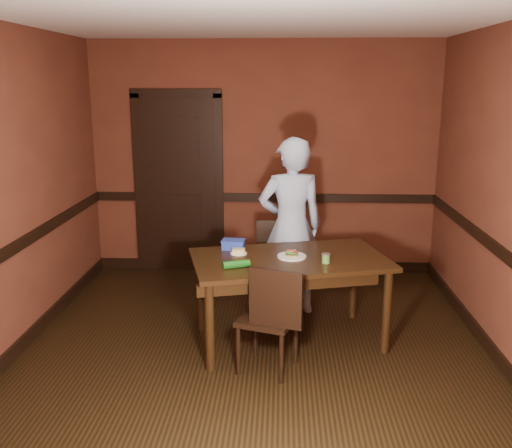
# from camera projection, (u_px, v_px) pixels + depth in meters

# --- Properties ---
(floor) EXTENTS (4.00, 4.50, 0.01)m
(floor) POSITION_uv_depth(u_px,v_px,m) (254.00, 355.00, 4.78)
(floor) COLOR black
(floor) RESTS_ON ground
(ceiling) EXTENTS (4.00, 4.50, 0.01)m
(ceiling) POSITION_uv_depth(u_px,v_px,m) (254.00, 15.00, 4.13)
(ceiling) COLOR silver
(ceiling) RESTS_ON ground
(wall_back) EXTENTS (4.00, 0.02, 2.70)m
(wall_back) POSITION_uv_depth(u_px,v_px,m) (264.00, 159.00, 6.63)
(wall_back) COLOR #5A2A1B
(wall_back) RESTS_ON ground
(wall_front) EXTENTS (4.00, 0.02, 2.70)m
(wall_front) POSITION_uv_depth(u_px,v_px,m) (226.00, 309.00, 2.27)
(wall_front) COLOR #5A2A1B
(wall_front) RESTS_ON ground
(wall_left) EXTENTS (0.02, 4.50, 2.70)m
(wall_left) POSITION_uv_depth(u_px,v_px,m) (4.00, 195.00, 4.54)
(wall_left) COLOR #5A2A1B
(wall_left) RESTS_ON ground
(dado_back) EXTENTS (4.00, 0.03, 0.10)m
(dado_back) POSITION_uv_depth(u_px,v_px,m) (263.00, 198.00, 6.73)
(dado_back) COLOR black
(dado_back) RESTS_ON ground
(dado_left) EXTENTS (0.03, 4.50, 0.10)m
(dado_left) POSITION_uv_depth(u_px,v_px,m) (12.00, 249.00, 4.65)
(dado_left) COLOR black
(dado_left) RESTS_ON ground
(dado_right) EXTENTS (0.03, 4.50, 0.10)m
(dado_right) POSITION_uv_depth(u_px,v_px,m) (506.00, 256.00, 4.47)
(dado_right) COLOR black
(dado_right) RESTS_ON ground
(baseboard_back) EXTENTS (4.00, 0.03, 0.12)m
(baseboard_back) POSITION_uv_depth(u_px,v_px,m) (263.00, 265.00, 6.93)
(baseboard_back) COLOR black
(baseboard_back) RESTS_ON ground
(baseboard_left) EXTENTS (0.03, 4.50, 0.12)m
(baseboard_left) POSITION_uv_depth(u_px,v_px,m) (22.00, 344.00, 4.86)
(baseboard_left) COLOR black
(baseboard_left) RESTS_ON ground
(baseboard_right) EXTENTS (0.03, 4.50, 0.12)m
(baseboard_right) POSITION_uv_depth(u_px,v_px,m) (495.00, 354.00, 4.68)
(baseboard_right) COLOR black
(baseboard_right) RESTS_ON ground
(door) EXTENTS (1.05, 0.07, 2.20)m
(door) POSITION_uv_depth(u_px,v_px,m) (179.00, 181.00, 6.71)
(door) COLOR black
(door) RESTS_ON ground
(dining_table) EXTENTS (1.82, 1.30, 0.77)m
(dining_table) POSITION_uv_depth(u_px,v_px,m) (289.00, 300.00, 4.96)
(dining_table) COLOR black
(dining_table) RESTS_ON floor
(chair_far) EXTENTS (0.45, 0.45, 0.91)m
(chair_far) POSITION_uv_depth(u_px,v_px,m) (276.00, 271.00, 5.50)
(chair_far) COLOR black
(chair_far) RESTS_ON floor
(chair_near) EXTENTS (0.53, 0.53, 0.89)m
(chair_near) POSITION_uv_depth(u_px,v_px,m) (268.00, 317.00, 4.46)
(chair_near) COLOR black
(chair_near) RESTS_ON floor
(person) EXTENTS (0.70, 0.53, 1.73)m
(person) POSITION_uv_depth(u_px,v_px,m) (291.00, 227.00, 5.51)
(person) COLOR #A6BDDF
(person) RESTS_ON floor
(sandwich_plate) EXTENTS (0.25, 0.25, 0.06)m
(sandwich_plate) POSITION_uv_depth(u_px,v_px,m) (292.00, 255.00, 4.87)
(sandwich_plate) COLOR white
(sandwich_plate) RESTS_ON dining_table
(sauce_jar) EXTENTS (0.07, 0.07, 0.08)m
(sauce_jar) POSITION_uv_depth(u_px,v_px,m) (326.00, 258.00, 4.71)
(sauce_jar) COLOR #518235
(sauce_jar) RESTS_ON dining_table
(cheese_saucer) EXTENTS (0.15, 0.15, 0.05)m
(cheese_saucer) POSITION_uv_depth(u_px,v_px,m) (239.00, 252.00, 4.97)
(cheese_saucer) COLOR white
(cheese_saucer) RESTS_ON dining_table
(food_tub) EXTENTS (0.21, 0.16, 0.09)m
(food_tub) POSITION_uv_depth(u_px,v_px,m) (233.00, 244.00, 5.10)
(food_tub) COLOR #2742B0
(food_tub) RESTS_ON dining_table
(wrapped_veg) EXTENTS (0.23, 0.13, 0.06)m
(wrapped_veg) POSITION_uv_depth(u_px,v_px,m) (236.00, 264.00, 4.59)
(wrapped_veg) COLOR #155614
(wrapped_veg) RESTS_ON dining_table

